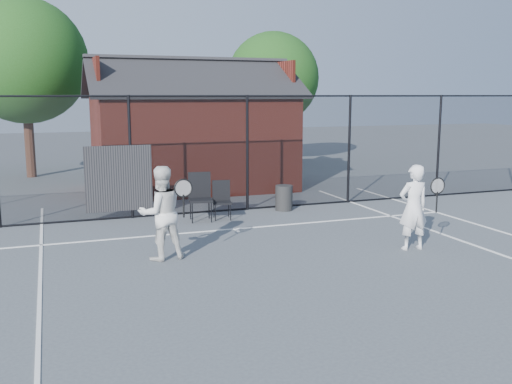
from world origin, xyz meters
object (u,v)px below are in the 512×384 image
object	(u,v)px
player_front	(414,207)
chair_right	(201,198)
player_back	(161,213)
clubhouse	(192,139)
waste_bin	(284,198)
chair_left	(222,201)

from	to	relation	value
player_front	chair_right	bearing A→B (deg)	129.84
player_front	chair_right	xyz separation A→B (m)	(-3.26, 3.90, -0.28)
player_front	player_back	distance (m)	4.85
chair_right	clubhouse	bearing A→B (deg)	86.62
player_back	chair_right	world-z (taller)	player_back
clubhouse	player_back	bearing A→B (deg)	-107.72
player_back	waste_bin	size ratio (longest dim) A/B	2.62
waste_bin	chair_left	bearing A→B (deg)	-164.81
player_front	chair_left	distance (m)	4.77
player_front	chair_left	bearing A→B (deg)	124.88
waste_bin	player_back	bearing A→B (deg)	-138.72
chair_right	player_front	bearing A→B (deg)	-42.01
clubhouse	chair_right	distance (m)	5.11
player_back	chair_left	world-z (taller)	player_back
player_front	chair_right	size ratio (longest dim) A/B	1.48
player_back	chair_right	distance (m)	3.27
player_back	chair_right	xyz separation A→B (m)	(1.49, 2.90, -0.30)
player_front	player_back	size ratio (longest dim) A/B	0.97
player_back	waste_bin	xyz separation A→B (m)	(3.87, 3.40, -0.54)
player_back	chair_left	xyz separation A→B (m)	(2.03, 2.90, -0.41)
chair_right	waste_bin	distance (m)	2.44
player_front	chair_left	size ratio (longest dim) A/B	1.83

